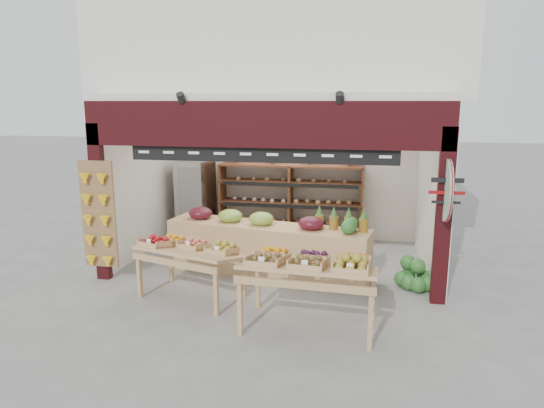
% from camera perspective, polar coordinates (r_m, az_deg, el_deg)
% --- Properties ---
extents(ground, '(60.00, 60.00, 0.00)m').
position_cam_1_polar(ground, '(8.95, 0.06, -7.54)').
color(ground, slate).
rests_on(ground, ground).
extents(shop_structure, '(6.36, 5.12, 5.40)m').
position_cam_1_polar(shop_structure, '(10.07, 1.88, 17.27)').
color(shop_structure, silver).
rests_on(shop_structure, ground).
extents(banana_board, '(0.60, 0.15, 1.80)m').
position_cam_1_polar(banana_board, '(8.53, -19.83, -1.44)').
color(banana_board, olive).
rests_on(banana_board, ground).
extents(gift_sign, '(0.04, 0.93, 0.92)m').
position_cam_1_polar(gift_sign, '(7.34, 19.85, 1.52)').
color(gift_sign, '#A4CFB7').
rests_on(gift_sign, ground).
extents(back_shelving, '(3.13, 0.51, 1.92)m').
position_cam_1_polar(back_shelving, '(10.51, 2.19, 1.89)').
color(back_shelving, brown).
rests_on(back_shelving, ground).
extents(refrigerator, '(0.78, 0.78, 1.73)m').
position_cam_1_polar(refrigerator, '(10.82, -8.97, 0.51)').
color(refrigerator, '#B0B3B7').
rests_on(refrigerator, ground).
extents(cardboard_stack, '(1.01, 0.81, 0.63)m').
position_cam_1_polar(cardboard_stack, '(10.30, -9.02, -3.73)').
color(cardboard_stack, silver).
rests_on(cardboard_stack, ground).
extents(mid_counter, '(3.65, 1.31, 1.12)m').
position_cam_1_polar(mid_counter, '(8.51, -0.70, -5.12)').
color(mid_counter, tan).
rests_on(mid_counter, ground).
extents(display_table_left, '(1.74, 1.28, 1.00)m').
position_cam_1_polar(display_table_left, '(7.64, -9.91, -5.24)').
color(display_table_left, tan).
rests_on(display_table_left, ground).
extents(display_table_right, '(1.83, 1.08, 1.12)m').
position_cam_1_polar(display_table_right, '(6.45, 4.43, -7.10)').
color(display_table_right, tan).
rests_on(display_table_right, ground).
extents(watermelon_pile, '(0.63, 0.65, 0.49)m').
position_cam_1_polar(watermelon_pile, '(8.34, 16.38, -8.19)').
color(watermelon_pile, '#194C1C').
rests_on(watermelon_pile, ground).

